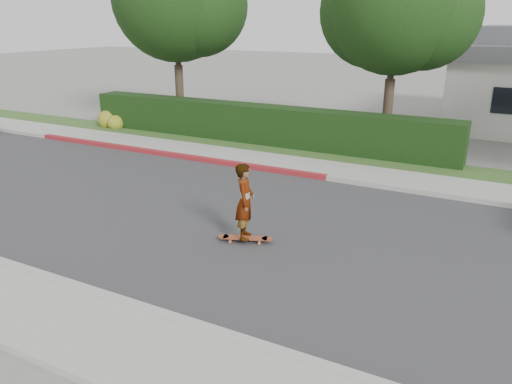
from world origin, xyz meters
TOP-DOWN VIEW (x-y plane):
  - ground at (0.00, 0.00)m, footprint 120.00×120.00m
  - road at (0.00, 0.00)m, footprint 60.00×8.00m
  - curb_near at (0.00, -4.10)m, footprint 60.00×0.20m
  - sidewalk_near at (0.00, -5.00)m, footprint 60.00×1.60m
  - curb_far at (0.00, 4.10)m, footprint 60.00×0.20m
  - curb_red_section at (-5.00, 4.10)m, footprint 12.00×0.21m
  - sidewalk_far at (0.00, 5.00)m, footprint 60.00×1.60m
  - planting_strip at (0.00, 6.60)m, footprint 60.00×1.60m
  - hedge at (-3.00, 7.20)m, footprint 15.00×1.00m
  - flowering_shrub at (-10.01, 6.74)m, footprint 1.40×1.00m
  - tree_left at (-7.51, 8.69)m, footprint 5.99×5.21m
  - tree_center at (1.49, 9.19)m, footprint 5.66×4.84m
  - skateboard at (0.95, -0.90)m, footprint 1.19×0.64m
  - skateboarder at (0.95, -0.90)m, footprint 0.58×0.70m

SIDE VIEW (x-z plane):
  - ground at x=0.00m, z-range 0.00..0.00m
  - road at x=0.00m, z-range 0.00..0.01m
  - planting_strip at x=0.00m, z-range 0.00..0.10m
  - sidewalk_near at x=0.00m, z-range 0.00..0.12m
  - sidewalk_far at x=0.00m, z-range 0.00..0.12m
  - curb_near at x=0.00m, z-range 0.00..0.15m
  - curb_far at x=0.00m, z-range 0.00..0.15m
  - curb_red_section at x=-5.00m, z-range 0.00..0.15m
  - skateboard at x=0.95m, z-range 0.05..0.16m
  - flowering_shrub at x=-10.01m, z-range -0.12..0.78m
  - hedge at x=-3.00m, z-range 0.00..1.50m
  - skateboarder at x=0.95m, z-range 0.12..1.77m
  - tree_center at x=1.49m, z-range 1.18..8.62m
  - tree_left at x=-7.51m, z-range 1.26..9.26m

